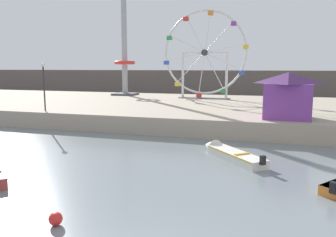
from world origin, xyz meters
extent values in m
cube|color=tan|center=(0.00, 27.30, 0.67)|extent=(110.00, 21.53, 1.33)
cube|color=#564C47|center=(0.00, 48.11, 2.20)|extent=(140.00, 3.00, 4.40)
cube|color=black|center=(5.22, 6.99, 0.51)|extent=(0.31, 0.30, 0.44)
cube|color=silver|center=(1.13, 11.59, 0.23)|extent=(3.53, 3.80, 0.45)
cube|color=gold|center=(1.13, 11.59, 0.41)|extent=(3.52, 3.78, 0.08)
cone|color=silver|center=(-0.61, 13.55, 0.23)|extent=(1.50, 1.52, 1.00)
cube|color=black|center=(2.57, 9.96, 0.56)|extent=(0.31, 0.31, 0.44)
cube|color=gold|center=(1.47, 11.20, 0.48)|extent=(0.78, 0.71, 0.06)
torus|color=silver|center=(-4.73, 32.53, 6.57)|extent=(9.51, 0.24, 9.51)
cylinder|color=#38383D|center=(-4.73, 32.53, 6.57)|extent=(0.70, 0.50, 0.70)
cylinder|color=silver|center=(-5.04, 32.53, 4.27)|extent=(0.68, 0.08, 4.61)
cube|color=red|center=(-5.34, 32.53, 1.69)|extent=(0.56, 0.48, 0.44)
cylinder|color=silver|center=(-3.63, 32.53, 4.53)|extent=(2.28, 0.08, 4.11)
cube|color=#33934C|center=(-2.52, 32.53, 2.22)|extent=(0.56, 0.48, 0.44)
cylinder|color=silver|center=(-2.64, 32.53, 5.57)|extent=(4.22, 0.08, 2.07)
cube|color=#3356B7|center=(-0.55, 32.53, 4.30)|extent=(0.56, 0.48, 0.44)
cylinder|color=silver|center=(-2.46, 32.53, 6.99)|extent=(4.57, 0.08, 0.93)
cube|color=yellow|center=(-0.18, 32.53, 7.14)|extent=(0.56, 0.48, 0.44)
cylinder|color=silver|center=(-3.14, 32.53, 8.25)|extent=(3.25, 0.08, 3.42)
cube|color=purple|center=(-1.55, 32.53, 9.65)|extent=(0.56, 0.48, 0.44)
cylinder|color=silver|center=(-4.43, 32.53, 8.87)|extent=(0.68, 0.08, 4.61)
cube|color=orange|center=(-4.13, 32.53, 10.88)|extent=(0.56, 0.48, 0.44)
cylinder|color=silver|center=(-5.84, 32.53, 8.60)|extent=(2.28, 0.08, 4.11)
cube|color=red|center=(-6.95, 32.53, 10.36)|extent=(0.56, 0.48, 0.44)
cylinder|color=silver|center=(-6.83, 32.53, 7.57)|extent=(4.22, 0.08, 2.07)
cube|color=#33934C|center=(-8.92, 32.53, 8.28)|extent=(0.56, 0.48, 0.44)
cylinder|color=silver|center=(-7.01, 32.53, 6.15)|extent=(4.57, 0.08, 0.93)
cube|color=#3356B7|center=(-9.29, 32.53, 5.44)|extent=(0.56, 0.48, 0.44)
cylinder|color=silver|center=(-6.33, 32.53, 4.89)|extent=(3.25, 0.08, 3.42)
cube|color=yellow|center=(-7.92, 32.53, 2.92)|extent=(0.56, 0.48, 0.44)
cylinder|color=silver|center=(-7.28, 32.53, 3.95)|extent=(0.28, 0.28, 5.24)
cylinder|color=silver|center=(-2.18, 32.53, 3.95)|extent=(0.28, 0.28, 5.24)
cylinder|color=silver|center=(-4.73, 32.53, 6.57)|extent=(5.10, 0.18, 0.18)
cube|color=#4C4C51|center=(-4.73, 32.53, 1.37)|extent=(5.90, 1.20, 0.08)
cylinder|color=#999EA3|center=(-15.50, 34.38, 8.67)|extent=(0.70, 0.70, 14.67)
torus|color=red|center=(-15.50, 34.38, 5.49)|extent=(2.64, 2.64, 0.44)
cube|color=#4C4C51|center=(-15.50, 34.38, 1.45)|extent=(2.80, 2.80, 0.24)
cube|color=purple|center=(3.91, 19.10, 2.58)|extent=(3.31, 3.01, 2.50)
pyramid|color=#462156|center=(3.91, 19.10, 4.21)|extent=(3.64, 3.31, 0.80)
cylinder|color=#2D2D33|center=(-15.30, 17.63, 3.17)|extent=(0.12, 0.12, 3.67)
sphere|color=#F2EACC|center=(-15.30, 17.63, 5.15)|extent=(0.32, 0.32, 0.32)
sphere|color=red|center=(-3.55, 2.18, 0.22)|extent=(0.44, 0.44, 0.44)
camera|label=1|loc=(2.89, -6.61, 5.01)|focal=36.66mm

